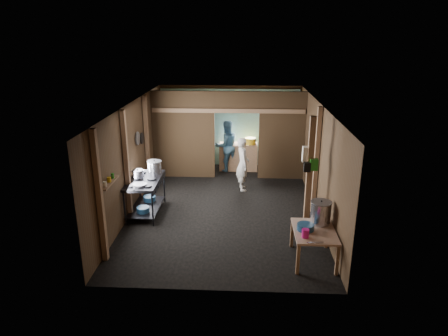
# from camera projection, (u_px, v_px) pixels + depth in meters

# --- Properties ---
(floor) EXTENTS (4.50, 7.00, 0.00)m
(floor) POSITION_uv_depth(u_px,v_px,m) (224.00, 207.00, 10.22)
(floor) COLOR black
(floor) RESTS_ON ground
(ceiling) EXTENTS (4.50, 7.00, 0.00)m
(ceiling) POSITION_uv_depth(u_px,v_px,m) (224.00, 104.00, 9.39)
(ceiling) COLOR #39332E
(ceiling) RESTS_ON ground
(wall_back) EXTENTS (4.50, 0.00, 2.60)m
(wall_back) POSITION_uv_depth(u_px,v_px,m) (230.00, 126.00, 13.12)
(wall_back) COLOR #463523
(wall_back) RESTS_ON ground
(wall_front) EXTENTS (4.50, 0.00, 2.60)m
(wall_front) POSITION_uv_depth(u_px,v_px,m) (214.00, 222.00, 6.49)
(wall_front) COLOR #463523
(wall_front) RESTS_ON ground
(wall_left) EXTENTS (0.00, 7.00, 2.60)m
(wall_left) POSITION_uv_depth(u_px,v_px,m) (133.00, 156.00, 9.91)
(wall_left) COLOR #463523
(wall_left) RESTS_ON ground
(wall_right) EXTENTS (0.00, 7.00, 2.60)m
(wall_right) POSITION_uv_depth(u_px,v_px,m) (318.00, 159.00, 9.70)
(wall_right) COLOR #463523
(wall_right) RESTS_ON ground
(partition_left) EXTENTS (1.85, 0.10, 2.60)m
(partition_left) POSITION_uv_depth(u_px,v_px,m) (183.00, 135.00, 11.95)
(partition_left) COLOR #45311B
(partition_left) RESTS_ON floor
(partition_right) EXTENTS (1.35, 0.10, 2.60)m
(partition_right) POSITION_uv_depth(u_px,v_px,m) (282.00, 136.00, 11.81)
(partition_right) COLOR #45311B
(partition_right) RESTS_ON floor
(partition_header) EXTENTS (1.30, 0.10, 0.60)m
(partition_header) POSITION_uv_depth(u_px,v_px,m) (237.00, 102.00, 11.55)
(partition_header) COLOR #45311B
(partition_header) RESTS_ON wall_back
(turquoise_panel) EXTENTS (4.40, 0.06, 2.50)m
(turquoise_panel) POSITION_uv_depth(u_px,v_px,m) (230.00, 128.00, 13.08)
(turquoise_panel) COLOR #84CBC7
(turquoise_panel) RESTS_ON wall_back
(back_counter) EXTENTS (1.20, 0.50, 0.85)m
(back_counter) POSITION_uv_depth(u_px,v_px,m) (238.00, 157.00, 12.86)
(back_counter) COLOR #9A6F4B
(back_counter) RESTS_ON floor
(wall_clock) EXTENTS (0.20, 0.03, 0.20)m
(wall_clock) POSITION_uv_depth(u_px,v_px,m) (238.00, 108.00, 12.82)
(wall_clock) COLOR silver
(wall_clock) RESTS_ON wall_back
(post_left_a) EXTENTS (0.10, 0.12, 2.60)m
(post_left_a) POSITION_uv_depth(u_px,v_px,m) (100.00, 197.00, 7.45)
(post_left_a) COLOR #9A6F4B
(post_left_a) RESTS_ON floor
(post_left_b) EXTENTS (0.10, 0.12, 2.60)m
(post_left_b) POSITION_uv_depth(u_px,v_px,m) (127.00, 167.00, 9.15)
(post_left_b) COLOR #9A6F4B
(post_left_b) RESTS_ON floor
(post_left_c) EXTENTS (0.10, 0.12, 2.60)m
(post_left_c) POSITION_uv_depth(u_px,v_px,m) (147.00, 143.00, 11.05)
(post_left_c) COLOR #9A6F4B
(post_left_c) RESTS_ON floor
(post_right) EXTENTS (0.10, 0.12, 2.60)m
(post_right) POSITION_uv_depth(u_px,v_px,m) (316.00, 161.00, 9.51)
(post_right) COLOR #9A6F4B
(post_right) RESTS_ON floor
(post_free) EXTENTS (0.12, 0.12, 2.60)m
(post_free) POSITION_uv_depth(u_px,v_px,m) (309.00, 177.00, 8.49)
(post_free) COLOR #9A6F4B
(post_free) RESTS_ON floor
(cross_beam) EXTENTS (4.40, 0.12, 0.12)m
(cross_beam) POSITION_uv_depth(u_px,v_px,m) (228.00, 111.00, 11.60)
(cross_beam) COLOR #9A6F4B
(cross_beam) RESTS_ON wall_left
(pan_lid_big) EXTENTS (0.03, 0.34, 0.34)m
(pan_lid_big) POSITION_uv_depth(u_px,v_px,m) (138.00, 138.00, 10.18)
(pan_lid_big) COLOR slate
(pan_lid_big) RESTS_ON wall_left
(pan_lid_small) EXTENTS (0.03, 0.30, 0.30)m
(pan_lid_small) POSITION_uv_depth(u_px,v_px,m) (142.00, 138.00, 10.59)
(pan_lid_small) COLOR black
(pan_lid_small) RESTS_ON wall_left
(wall_shelf) EXTENTS (0.14, 0.80, 0.03)m
(wall_shelf) POSITION_uv_depth(u_px,v_px,m) (109.00, 183.00, 7.89)
(wall_shelf) COLOR #9A6F4B
(wall_shelf) RESTS_ON wall_left
(jar_white) EXTENTS (0.07, 0.07, 0.10)m
(jar_white) POSITION_uv_depth(u_px,v_px,m) (105.00, 184.00, 7.63)
(jar_white) COLOR silver
(jar_white) RESTS_ON wall_shelf
(jar_yellow) EXTENTS (0.08, 0.08, 0.10)m
(jar_yellow) POSITION_uv_depth(u_px,v_px,m) (109.00, 180.00, 7.87)
(jar_yellow) COLOR gold
(jar_yellow) RESTS_ON wall_shelf
(jar_green) EXTENTS (0.06, 0.06, 0.10)m
(jar_green) POSITION_uv_depth(u_px,v_px,m) (113.00, 176.00, 8.08)
(jar_green) COLOR #22871E
(jar_green) RESTS_ON wall_shelf
(bag_white) EXTENTS (0.22, 0.15, 0.32)m
(bag_white) POSITION_uv_depth(u_px,v_px,m) (308.00, 154.00, 8.41)
(bag_white) COLOR silver
(bag_white) RESTS_ON post_free
(bag_green) EXTENTS (0.16, 0.12, 0.24)m
(bag_green) POSITION_uv_depth(u_px,v_px,m) (314.00, 165.00, 8.33)
(bag_green) COLOR #22871E
(bag_green) RESTS_ON post_free
(bag_black) EXTENTS (0.14, 0.10, 0.20)m
(bag_black) POSITION_uv_depth(u_px,v_px,m) (307.00, 167.00, 8.33)
(bag_black) COLOR black
(bag_black) RESTS_ON post_free
(gas_range) EXTENTS (0.76, 1.49, 0.88)m
(gas_range) POSITION_uv_depth(u_px,v_px,m) (146.00, 196.00, 9.72)
(gas_range) COLOR black
(gas_range) RESTS_ON floor
(prep_table) EXTENTS (0.78, 1.07, 0.63)m
(prep_table) POSITION_uv_depth(u_px,v_px,m) (313.00, 245.00, 7.74)
(prep_table) COLOR tan
(prep_table) RESTS_ON floor
(stove_pot_large) EXTENTS (0.46, 0.46, 0.35)m
(stove_pot_large) POSITION_uv_depth(u_px,v_px,m) (155.00, 168.00, 9.90)
(stove_pot_large) COLOR silver
(stove_pot_large) RESTS_ON gas_range
(stove_pot_med) EXTENTS (0.34, 0.34, 0.23)m
(stove_pot_med) POSITION_uv_depth(u_px,v_px,m) (138.00, 175.00, 9.61)
(stove_pot_med) COLOR silver
(stove_pot_med) RESTS_ON gas_range
(stove_saucepan) EXTENTS (0.18, 0.18, 0.10)m
(stove_saucepan) POSITION_uv_depth(u_px,v_px,m) (141.00, 172.00, 9.93)
(stove_saucepan) COLOR silver
(stove_saucepan) RESTS_ON gas_range
(frying_pan) EXTENTS (0.47, 0.62, 0.07)m
(frying_pan) POSITION_uv_depth(u_px,v_px,m) (140.00, 185.00, 9.16)
(frying_pan) COLOR slate
(frying_pan) RESTS_ON gas_range
(blue_tub_front) EXTENTS (0.30, 0.30, 0.12)m
(blue_tub_front) POSITION_uv_depth(u_px,v_px,m) (143.00, 210.00, 9.50)
(blue_tub_front) COLOR navy
(blue_tub_front) RESTS_ON gas_range
(blue_tub_back) EXTENTS (0.30, 0.30, 0.12)m
(blue_tub_back) POSITION_uv_depth(u_px,v_px,m) (150.00, 198.00, 10.13)
(blue_tub_back) COLOR navy
(blue_tub_back) RESTS_ON gas_range
(stock_pot) EXTENTS (0.53, 0.53, 0.48)m
(stock_pot) POSITION_uv_depth(u_px,v_px,m) (321.00, 213.00, 7.86)
(stock_pot) COLOR silver
(stock_pot) RESTS_ON prep_table
(wash_basin) EXTENTS (0.42, 0.42, 0.12)m
(wash_basin) POSITION_uv_depth(u_px,v_px,m) (305.00, 227.00, 7.64)
(wash_basin) COLOR navy
(wash_basin) RESTS_ON prep_table
(pink_bucket) EXTENTS (0.14, 0.14, 0.16)m
(pink_bucket) POSITION_uv_depth(u_px,v_px,m) (305.00, 233.00, 7.36)
(pink_bucket) COLOR #D91782
(pink_bucket) RESTS_ON prep_table
(knife) EXTENTS (0.30, 0.06, 0.01)m
(knife) POSITION_uv_depth(u_px,v_px,m) (315.00, 243.00, 7.18)
(knife) COLOR silver
(knife) RESTS_ON prep_table
(yellow_tub) EXTENTS (0.35, 0.35, 0.19)m
(yellow_tub) POSITION_uv_depth(u_px,v_px,m) (250.00, 141.00, 12.68)
(yellow_tub) COLOR gold
(yellow_tub) RESTS_ON back_counter
(red_cup) EXTENTS (0.11, 0.11, 0.13)m
(red_cup) POSITION_uv_depth(u_px,v_px,m) (233.00, 142.00, 12.71)
(red_cup) COLOR maroon
(red_cup) RESTS_ON back_counter
(cook) EXTENTS (0.44, 0.60, 1.49)m
(cook) POSITION_uv_depth(u_px,v_px,m) (243.00, 164.00, 11.11)
(cook) COLOR beige
(cook) RESTS_ON floor
(worker_back) EXTENTS (0.97, 0.88, 1.61)m
(worker_back) POSITION_uv_depth(u_px,v_px,m) (226.00, 146.00, 12.65)
(worker_back) COLOR teal
(worker_back) RESTS_ON floor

